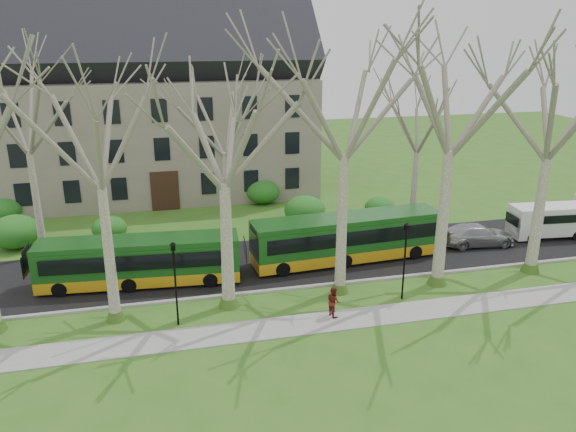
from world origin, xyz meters
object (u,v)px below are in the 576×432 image
at_px(bus_lead, 140,261).
at_px(van_a, 548,221).
at_px(bus_follow, 347,238).
at_px(pedestrian_b, 333,301).
at_px(sedan, 477,235).

relative_size(bus_lead, van_a, 2.13).
relative_size(bus_follow, van_a, 2.29).
height_order(van_a, pedestrian_b, van_a).
height_order(bus_lead, sedan, bus_lead).
bearing_deg(bus_lead, sedan, 7.16).
distance_m(bus_follow, sedan, 9.46).
xyz_separation_m(bus_lead, pedestrian_b, (9.57, -6.19, -0.61)).
xyz_separation_m(bus_follow, sedan, (9.42, 0.41, -0.78)).
bearing_deg(van_a, pedestrian_b, -152.58).
relative_size(sedan, pedestrian_b, 3.13).
bearing_deg(bus_lead, pedestrian_b, -28.15).
bearing_deg(van_a, sedan, -172.30).
bearing_deg(pedestrian_b, sedan, -73.34).
height_order(bus_follow, sedan, bus_follow).
height_order(sedan, pedestrian_b, pedestrian_b).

